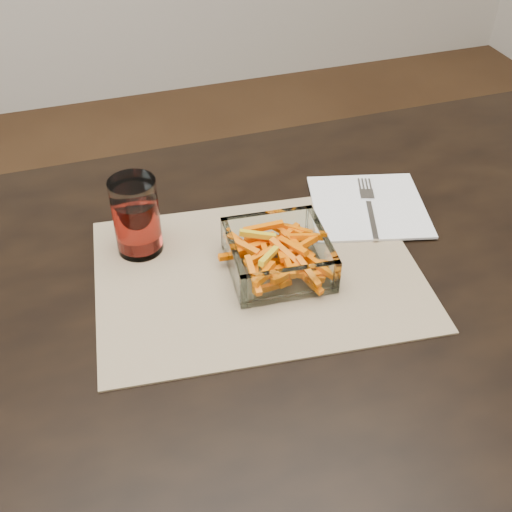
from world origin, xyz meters
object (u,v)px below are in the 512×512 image
(glass_bowl, at_px, (278,257))
(tumbler, at_px, (137,219))
(fork, at_px, (369,205))
(dining_table, at_px, (301,343))

(glass_bowl, bearing_deg, tumbler, 148.65)
(glass_bowl, distance_m, tumbler, 0.21)
(tumbler, height_order, fork, tumbler)
(tumbler, bearing_deg, glass_bowl, -31.35)
(tumbler, distance_m, fork, 0.37)
(dining_table, distance_m, tumbler, 0.29)
(glass_bowl, xyz_separation_m, fork, (0.19, 0.09, -0.02))
(dining_table, relative_size, glass_bowl, 10.94)
(glass_bowl, xyz_separation_m, tumbler, (-0.18, 0.11, 0.03))
(dining_table, xyz_separation_m, fork, (0.17, 0.16, 0.10))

